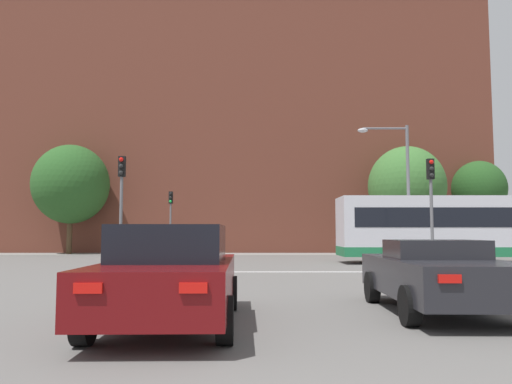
{
  "coord_description": "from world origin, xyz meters",
  "views": [
    {
      "loc": [
        -0.88,
        -2.2,
        1.46
      ],
      "look_at": [
        -0.99,
        20.29,
        3.28
      ],
      "focal_mm": 35.0,
      "sensor_mm": 36.0,
      "label": 1
    }
  ],
  "objects_px": {
    "traffic_light_near_left": "(124,194)",
    "car_saloon_left": "(174,274)",
    "street_lamp_junction": "(401,176)",
    "pedestrian_waiting": "(182,239)",
    "bus_crossing_lead": "(467,228)",
    "traffic_light_far_left": "(173,212)",
    "car_roadster_right": "(440,275)",
    "traffic_light_near_right": "(434,195)"
  },
  "relations": [
    {
      "from": "traffic_light_near_right",
      "to": "street_lamp_junction",
      "type": "height_order",
      "value": "street_lamp_junction"
    },
    {
      "from": "traffic_light_near_right",
      "to": "traffic_light_near_left",
      "type": "relative_size",
      "value": 0.98
    },
    {
      "from": "traffic_light_near_right",
      "to": "pedestrian_waiting",
      "type": "relative_size",
      "value": 2.48
    },
    {
      "from": "bus_crossing_lead",
      "to": "street_lamp_junction",
      "type": "distance_m",
      "value": 3.88
    },
    {
      "from": "bus_crossing_lead",
      "to": "pedestrian_waiting",
      "type": "bearing_deg",
      "value": 54.9
    },
    {
      "from": "traffic_light_near_left",
      "to": "pedestrian_waiting",
      "type": "xyz_separation_m",
      "value": [
        -0.09,
        15.25,
        -1.93
      ]
    },
    {
      "from": "traffic_light_near_right",
      "to": "pedestrian_waiting",
      "type": "distance_m",
      "value": 19.58
    },
    {
      "from": "car_saloon_left",
      "to": "pedestrian_waiting",
      "type": "bearing_deg",
      "value": 97.22
    },
    {
      "from": "car_saloon_left",
      "to": "street_lamp_junction",
      "type": "bearing_deg",
      "value": 61.55
    },
    {
      "from": "traffic_light_far_left",
      "to": "pedestrian_waiting",
      "type": "relative_size",
      "value": 2.39
    },
    {
      "from": "traffic_light_far_left",
      "to": "street_lamp_junction",
      "type": "xyz_separation_m",
      "value": [
        12.64,
        -8.52,
        1.4
      ]
    },
    {
      "from": "car_roadster_right",
      "to": "traffic_light_near_left",
      "type": "distance_m",
      "value": 13.36
    },
    {
      "from": "traffic_light_near_left",
      "to": "car_saloon_left",
      "type": "bearing_deg",
      "value": -70.93
    },
    {
      "from": "traffic_light_far_left",
      "to": "traffic_light_near_left",
      "type": "bearing_deg",
      "value": -88.26
    },
    {
      "from": "car_roadster_right",
      "to": "traffic_light_near_left",
      "type": "bearing_deg",
      "value": 131.36
    },
    {
      "from": "car_saloon_left",
      "to": "traffic_light_far_left",
      "type": "xyz_separation_m",
      "value": [
        -4.29,
        24.8,
        2.0
      ]
    },
    {
      "from": "street_lamp_junction",
      "to": "pedestrian_waiting",
      "type": "bearing_deg",
      "value": 140.44
    },
    {
      "from": "car_saloon_left",
      "to": "pedestrian_waiting",
      "type": "height_order",
      "value": "pedestrian_waiting"
    },
    {
      "from": "pedestrian_waiting",
      "to": "car_roadster_right",
      "type": "bearing_deg",
      "value": -116.76
    },
    {
      "from": "car_roadster_right",
      "to": "pedestrian_waiting",
      "type": "height_order",
      "value": "pedestrian_waiting"
    },
    {
      "from": "traffic_light_near_left",
      "to": "street_lamp_junction",
      "type": "height_order",
      "value": "street_lamp_junction"
    },
    {
      "from": "car_saloon_left",
      "to": "bus_crossing_lead",
      "type": "xyz_separation_m",
      "value": [
        11.26,
        15.75,
        0.89
      ]
    },
    {
      "from": "pedestrian_waiting",
      "to": "bus_crossing_lead",
      "type": "bearing_deg",
      "value": -80.76
    },
    {
      "from": "bus_crossing_lead",
      "to": "car_saloon_left",
      "type": "bearing_deg",
      "value": 144.44
    },
    {
      "from": "bus_crossing_lead",
      "to": "traffic_light_far_left",
      "type": "bearing_deg",
      "value": 59.8
    },
    {
      "from": "traffic_light_near_left",
      "to": "pedestrian_waiting",
      "type": "relative_size",
      "value": 2.54
    },
    {
      "from": "street_lamp_junction",
      "to": "traffic_light_near_right",
      "type": "bearing_deg",
      "value": -92.49
    },
    {
      "from": "street_lamp_junction",
      "to": "pedestrian_waiting",
      "type": "xyz_separation_m",
      "value": [
        -12.31,
        10.17,
        -3.17
      ]
    },
    {
      "from": "traffic_light_near_left",
      "to": "street_lamp_junction",
      "type": "bearing_deg",
      "value": 22.55
    },
    {
      "from": "bus_crossing_lead",
      "to": "pedestrian_waiting",
      "type": "xyz_separation_m",
      "value": [
        -15.22,
        10.7,
        -0.66
      ]
    },
    {
      "from": "pedestrian_waiting",
      "to": "traffic_light_far_left",
      "type": "bearing_deg",
      "value": -146.75
    },
    {
      "from": "car_roadster_right",
      "to": "bus_crossing_lead",
      "type": "distance_m",
      "value": 16.0
    },
    {
      "from": "traffic_light_far_left",
      "to": "pedestrian_waiting",
      "type": "bearing_deg",
      "value": 78.9
    },
    {
      "from": "traffic_light_near_right",
      "to": "street_lamp_junction",
      "type": "bearing_deg",
      "value": 87.51
    },
    {
      "from": "bus_crossing_lead",
      "to": "traffic_light_near_left",
      "type": "height_order",
      "value": "traffic_light_near_left"
    },
    {
      "from": "traffic_light_near_right",
      "to": "traffic_light_far_left",
      "type": "height_order",
      "value": "traffic_light_near_right"
    },
    {
      "from": "pedestrian_waiting",
      "to": "traffic_light_near_left",
      "type": "bearing_deg",
      "value": -135.32
    },
    {
      "from": "traffic_light_near_left",
      "to": "street_lamp_junction",
      "type": "relative_size",
      "value": 0.66
    },
    {
      "from": "bus_crossing_lead",
      "to": "street_lamp_junction",
      "type": "xyz_separation_m",
      "value": [
        -2.91,
        0.53,
        2.51
      ]
    },
    {
      "from": "street_lamp_junction",
      "to": "car_saloon_left",
      "type": "bearing_deg",
      "value": -117.15
    },
    {
      "from": "car_saloon_left",
      "to": "car_roadster_right",
      "type": "bearing_deg",
      "value": 13.06
    },
    {
      "from": "car_roadster_right",
      "to": "traffic_light_near_right",
      "type": "relative_size",
      "value": 1.02
    }
  ]
}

